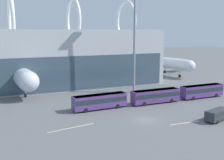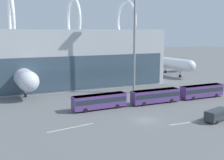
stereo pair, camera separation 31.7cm
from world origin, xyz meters
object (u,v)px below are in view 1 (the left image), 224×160
at_px(shuttle_bus_0, 100,101).
at_px(shuttle_bus_1, 156,95).
at_px(airliner_at_gate_far, 161,62).
at_px(shuttle_bus_2, 202,90).
at_px(service_van_foreground, 217,114).
at_px(floodlight_mast, 135,28).
at_px(airliner_at_gate_near, 16,73).

distance_m(shuttle_bus_0, shuttle_bus_1, 14.40).
bearing_deg(airliner_at_gate_far, shuttle_bus_0, -52.98).
xyz_separation_m(airliner_at_gate_far, shuttle_bus_2, (-14.63, -41.01, -2.99)).
distance_m(shuttle_bus_1, shuttle_bus_2, 14.39).
relative_size(shuttle_bus_0, service_van_foreground, 2.00).
height_order(shuttle_bus_2, floodlight_mast, floodlight_mast).
distance_m(airliner_at_gate_far, shuttle_bus_0, 59.34).
xyz_separation_m(airliner_at_gate_near, service_van_foreground, (32.55, -48.77, -3.69)).
distance_m(shuttle_bus_1, floodlight_mast, 20.77).
height_order(airliner_at_gate_far, shuttle_bus_0, airliner_at_gate_far).
height_order(shuttle_bus_0, shuttle_bus_2, same).
bearing_deg(shuttle_bus_2, airliner_at_gate_near, 142.85).
bearing_deg(floodlight_mast, service_van_foreground, -85.06).
height_order(shuttle_bus_2, service_van_foreground, shuttle_bus_2).
height_order(shuttle_bus_0, shuttle_bus_1, same).
relative_size(shuttle_bus_2, floodlight_mast, 0.41).
height_order(airliner_at_gate_near, shuttle_bus_1, airliner_at_gate_near).
bearing_deg(floodlight_mast, airliner_at_gate_near, 147.21).
bearing_deg(floodlight_mast, shuttle_bus_0, -141.45).
xyz_separation_m(shuttle_bus_0, floodlight_mast, (15.39, 12.27, 16.27)).
xyz_separation_m(airliner_at_gate_near, shuttle_bus_0, (14.61, -31.59, -3.03)).
relative_size(shuttle_bus_1, floodlight_mast, 0.41).
bearing_deg(shuttle_bus_2, airliner_at_gate_far, 69.84).
relative_size(service_van_foreground, floodlight_mast, 0.20).
bearing_deg(shuttle_bus_1, airliner_at_gate_far, 54.53).
relative_size(shuttle_bus_0, floodlight_mast, 0.41).
xyz_separation_m(shuttle_bus_1, service_van_foreground, (3.55, -16.58, -0.65)).
relative_size(airliner_at_gate_far, shuttle_bus_0, 2.77).
height_order(shuttle_bus_1, service_van_foreground, shuttle_bus_1).
bearing_deg(service_van_foreground, shuttle_bus_1, 85.81).
height_order(airliner_at_gate_near, service_van_foreground, airliner_at_gate_near).
bearing_deg(service_van_foreground, shuttle_bus_0, 119.96).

